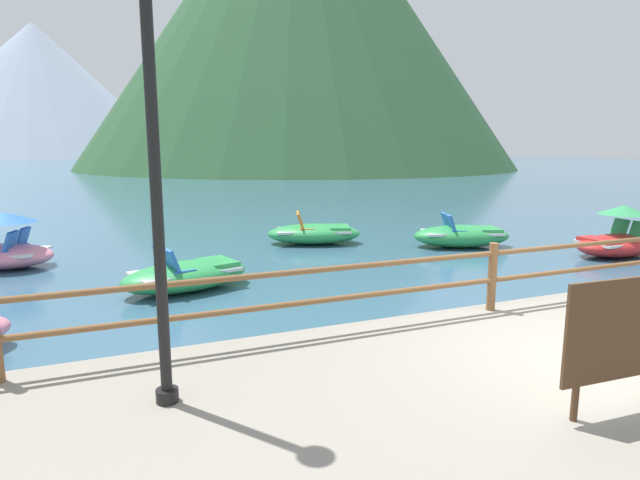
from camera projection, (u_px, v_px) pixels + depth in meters
name	position (u px, v px, depth m)	size (l,w,h in m)	color
ground_plane	(168.00, 180.00, 42.37)	(200.00, 200.00, 0.00)	#38607A
dock_railing	(493.00, 269.00, 7.22)	(23.92, 0.12, 0.95)	brown
lamp_post	(153.00, 128.00, 4.27)	(0.28, 0.28, 3.97)	black
sign_board	(620.00, 331.00, 4.37)	(1.18, 0.11, 1.19)	beige
pedal_boat_0	(314.00, 233.00, 14.44)	(2.81, 2.01, 0.88)	green
pedal_boat_1	(3.00, 249.00, 11.52)	(2.46, 2.00, 1.24)	pink
pedal_boat_3	(187.00, 275.00, 9.77)	(2.66, 1.80, 0.87)	green
pedal_boat_4	(618.00, 239.00, 12.78)	(2.34, 1.25, 1.24)	red
pedal_boat_5	(462.00, 235.00, 13.97)	(2.81, 1.99, 0.90)	green
cliff_headland	(282.00, 18.00, 64.99)	(53.63, 53.63, 39.05)	#2D5633
distant_peak	(37.00, 91.00, 127.66)	(66.55, 66.55, 32.04)	#93A3B7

